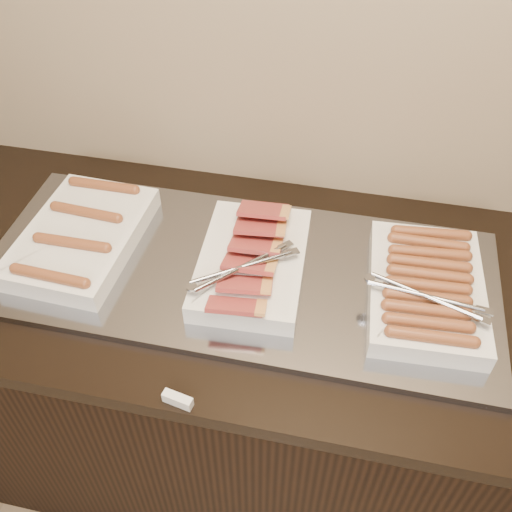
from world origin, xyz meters
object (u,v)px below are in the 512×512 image
(dish_center, at_px, (251,262))
(dish_left, at_px, (82,236))
(warming_tray, at_px, (239,271))
(dish_right, at_px, (426,288))
(counter, at_px, (249,379))

(dish_center, bearing_deg, dish_left, 176.66)
(warming_tray, relative_size, dish_left, 3.06)
(dish_right, bearing_deg, dish_left, 176.78)
(warming_tray, relative_size, dish_center, 3.12)
(dish_left, height_order, dish_center, dish_center)
(warming_tray, xyz_separation_m, dish_center, (0.03, -0.00, 0.04))
(counter, xyz_separation_m, dish_left, (-0.41, 0.00, 0.50))
(counter, xyz_separation_m, warming_tray, (-0.02, 0.00, 0.46))
(dish_center, bearing_deg, counter, 154.69)
(warming_tray, bearing_deg, dish_left, 180.00)
(dish_left, xyz_separation_m, dish_center, (0.42, -0.00, 0.00))
(dish_left, bearing_deg, warming_tray, 2.38)
(counter, relative_size, dish_right, 5.41)
(dish_left, bearing_deg, counter, 2.38)
(warming_tray, xyz_separation_m, dish_left, (-0.39, 0.00, 0.04))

